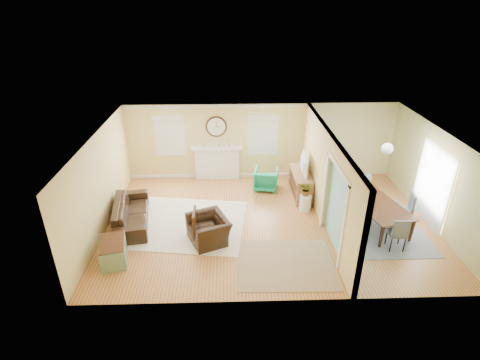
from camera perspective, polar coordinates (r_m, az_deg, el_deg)
The scene contains 29 objects.
floor at distance 10.66m, azimuth 4.38°, elevation -6.44°, with size 9.00×9.00×0.00m, color #955C27.
wall_back at distance 12.74m, azimuth 3.23°, elevation 5.91°, with size 9.00×0.02×2.60m, color #E7CB73.
wall_front at distance 7.48m, azimuth 7.06°, elevation -10.63°, with size 9.00×0.02×2.60m, color #E7CB73.
wall_left at distance 10.52m, azimuth -20.53°, elevation -0.53°, with size 0.02×6.00×2.60m, color #E7CB73.
wall_right at distance 11.41m, azimuth 27.71°, elevation 0.15°, with size 0.02×6.00×2.60m, color #E7CB73.
ceiling at distance 9.49m, azimuth 4.92°, elevation 6.82°, with size 9.00×6.00×0.02m, color white.
partition at distance 10.50m, azimuth 12.71°, elevation 0.90°, with size 0.17×6.00×2.60m.
fireplace at distance 12.86m, azimuth -3.49°, elevation 2.72°, with size 1.70×0.30×1.17m.
wall_clock at distance 12.49m, azimuth -3.64°, elevation 8.14°, with size 0.70×0.07×0.70m.
window_left at distance 12.68m, azimuth -10.68°, elevation 7.10°, with size 1.05×0.13×1.42m.
window_right at distance 12.58m, azimuth 3.52°, elevation 7.36°, with size 1.05×0.13×1.42m.
french_doors at distance 11.47m, azimuth 27.30°, elevation -0.75°, with size 0.06×1.70×2.20m.
pendant at distance 10.41m, azimuth 21.52°, elevation 4.48°, with size 0.30×0.30×0.55m.
rug_cream at distance 10.67m, azimuth -8.01°, elevation -6.56°, with size 3.14×2.72×0.02m, color beige.
rug_jute at distance 9.22m, azimuth 6.90°, elevation -12.55°, with size 2.33×1.91×0.01m, color #9E8262.
rug_grey at distance 11.14m, azimuth 19.96°, elevation -6.54°, with size 2.37×2.96×0.01m, color slate.
sofa at distance 10.87m, azimuth -16.25°, elevation -4.80°, with size 2.25×0.88×0.66m, color black.
eames_chair at distance 9.76m, azimuth -4.79°, elevation -7.49°, with size 1.06×0.92×0.69m, color black.
green_chair at distance 12.26m, azimuth 3.96°, elevation 0.13°, with size 0.74×0.76×0.69m, color #20824D.
trunk at distance 9.59m, azimuth -18.72°, elevation -10.27°, with size 0.77×1.04×0.54m.
credenza at distance 11.96m, azimuth 9.21°, elevation -0.59°, with size 0.51×1.50×0.80m.
tv at distance 11.66m, azimuth 9.37°, elevation 2.42°, with size 1.01×0.13×0.58m, color black.
garden_stool at distance 11.22m, azimuth 9.91°, elevation -3.47°, with size 0.34×0.34×0.50m, color white.
potted_plant at distance 11.01m, azimuth 10.09°, elevation -1.46°, with size 0.35×0.31×0.39m, color #337F33.
dining_table at distance 10.97m, azimuth 20.23°, elevation -5.06°, with size 1.96×1.09×0.69m, color #40200F.
dining_chair_n at distance 11.85m, azimuth 18.63°, elevation -1.20°, with size 0.44×0.44×0.93m.
dining_chair_s at distance 10.12m, azimuth 22.88°, elevation -7.04°, with size 0.42×0.42×0.93m.
dining_chair_w at distance 10.71m, azimuth 16.57°, elevation -4.22°, with size 0.42×0.42×0.87m.
dining_chair_e at distance 11.12m, azimuth 23.63°, elevation -3.71°, with size 0.54×0.54×1.02m.
Camera 1 is at (-1.09, -8.87, 5.81)m, focal length 28.00 mm.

